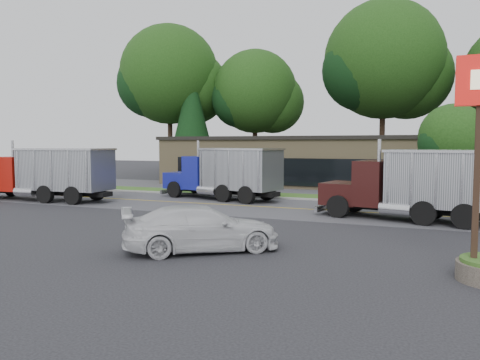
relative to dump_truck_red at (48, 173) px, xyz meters
The scene contains 16 objects.
ground 15.39m from the dump_truck_red, 25.41° to the right, with size 140.00×140.00×0.00m, color #38383D.
road 14.13m from the dump_truck_red, 10.04° to the left, with size 60.00×8.00×0.02m, color #5C5C61.
center_line 14.13m from the dump_truck_red, 10.04° to the left, with size 60.00×0.12×0.01m, color gold.
curb 15.42m from the dump_truck_red, 25.70° to the left, with size 60.00×0.30×0.12m, color #9E9E99.
grass_verge 16.28m from the dump_truck_red, 31.45° to the left, with size 60.00×3.40×0.03m, color #326322.
far_parking 19.35m from the dump_truck_red, 44.24° to the left, with size 60.00×7.00×0.02m, color #5C5C61.
strip_mall 25.06m from the dump_truck_red, 50.90° to the left, with size 32.00×12.00×4.00m, color #9B865F.
tree_far_a 27.92m from the dump_truck_red, 103.22° to the left, with size 12.32×11.59×17.57m.
tree_far_b 28.79m from the dump_truck_red, 81.83° to the left, with size 10.03×9.44×14.31m.
tree_far_c 34.38m from the dump_truck_red, 56.89° to the left, with size 12.76×12.01×18.21m.
evergreen_left 24.06m from the dump_truck_red, 95.35° to the left, with size 5.42×5.42×12.32m.
tree_verge 25.42m from the dump_truck_red, 19.59° to the left, with size 4.27×4.02×6.10m.
dump_truck_red is the anchor object (origin of this frame).
dump_truck_blue 11.41m from the dump_truck_red, 25.36° to the left, with size 8.70×4.39×3.36m.
dump_truck_maroon 22.04m from the dump_truck_red, ahead, with size 8.34×4.09×3.36m.
rally_car 17.81m from the dump_truck_red, 29.57° to the right, with size 2.16×5.32×1.55m, color silver.
Camera 1 is at (8.90, -16.31, 3.64)m, focal length 35.00 mm.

